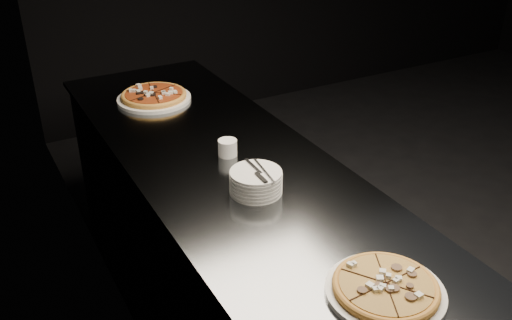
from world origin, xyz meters
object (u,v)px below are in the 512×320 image
plate_stack (256,182)px  cutlery (260,172)px  ramekin (228,147)px  counter (234,260)px  pizza_mushroom (385,288)px  pizza_tomato (154,96)px

plate_stack → cutlery: size_ratio=0.95×
ramekin → plate_stack: bearing=-97.0°
counter → cutlery: bearing=-92.7°
ramekin → pizza_mushroom: bearing=-89.1°
pizza_tomato → ramekin: bearing=-85.0°
ramekin → cutlery: bearing=-95.3°
pizza_mushroom → pizza_tomato: (-0.07, 1.60, 0.00)m
pizza_mushroom → counter: bearing=92.2°
plate_stack → cutlery: 0.05m
plate_stack → ramekin: bearing=83.0°
pizza_mushroom → pizza_tomato: bearing=92.6°
cutlery → ramekin: (0.03, 0.31, -0.05)m
pizza_mushroom → ramekin: size_ratio=4.34×
pizza_mushroom → cutlery: size_ratio=1.68×
pizza_mushroom → ramekin: (-0.01, 0.92, 0.01)m
plate_stack → ramekin: (0.04, 0.29, -0.01)m
pizza_tomato → plate_stack: size_ratio=2.21×
plate_stack → ramekin: size_ratio=2.44×
pizza_tomato → plate_stack: bearing=-88.7°
counter → ramekin: 0.50m
pizza_mushroom → plate_stack: (-0.05, 0.63, 0.02)m
counter → pizza_tomato: bearing=93.1°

